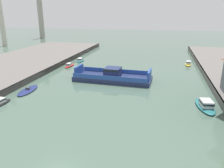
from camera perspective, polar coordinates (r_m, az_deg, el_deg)
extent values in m
cube|color=#423D38|center=(52.18, -25.40, -1.77)|extent=(0.30, 140.00, 1.53)
cube|color=navy|center=(57.10, 0.17, 1.44)|extent=(19.87, 8.09, 1.10)
cube|color=#284CA3|center=(60.07, 1.08, 3.38)|extent=(18.75, 1.02, 1.10)
cube|color=#284CA3|center=(53.54, -0.84, 1.52)|extent=(18.75, 1.02, 1.10)
cube|color=navy|center=(56.63, 0.18, 3.08)|extent=(4.09, 4.12, 2.28)
cube|color=black|center=(56.43, 0.18, 3.85)|extent=(4.14, 4.17, 0.60)
cube|color=#284CA3|center=(54.97, 9.53, 2.31)|extent=(0.74, 5.03, 2.20)
cube|color=#284CA3|center=(59.72, -8.44, 3.64)|extent=(0.74, 5.03, 2.20)
ellipsoid|color=red|center=(73.34, -10.79, 4.63)|extent=(1.72, 5.95, 0.41)
cube|color=silver|center=(72.82, -10.96, 4.98)|extent=(1.19, 2.09, 0.72)
cube|color=black|center=(72.80, -10.96, 5.05)|extent=(1.22, 2.15, 0.22)
ellipsoid|color=yellow|center=(77.81, 18.89, 4.78)|extent=(2.26, 5.49, 0.51)
cube|color=silver|center=(77.27, 18.95, 5.23)|extent=(1.44, 1.97, 0.94)
cube|color=black|center=(77.24, 18.96, 5.32)|extent=(1.48, 2.03, 0.28)
ellipsoid|color=#237075|center=(44.86, 22.65, -5.24)|extent=(3.88, 8.15, 0.50)
cube|color=silver|center=(44.05, 23.00, -4.55)|extent=(2.32, 2.99, 1.14)
cube|color=black|center=(44.00, 23.03, -4.38)|extent=(2.38, 3.08, 0.34)
ellipsoid|color=#237075|center=(80.28, -8.07, 5.93)|extent=(2.65, 6.16, 0.39)
cube|color=silver|center=(79.72, -8.18, 6.29)|extent=(1.64, 2.23, 0.84)
cube|color=black|center=(79.70, -8.18, 6.36)|extent=(1.69, 2.29, 0.25)
ellipsoid|color=navy|center=(53.04, -20.72, -1.51)|extent=(3.21, 7.73, 0.39)
cube|color=#4C4C51|center=(52.90, -20.77, -1.05)|extent=(0.95, 0.47, 0.50)
cylinder|color=#9E998E|center=(156.31, -17.88, 16.99)|extent=(3.29, 3.29, 31.96)
cylinder|color=beige|center=(126.70, -26.67, 16.03)|extent=(2.42, 2.42, 32.51)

